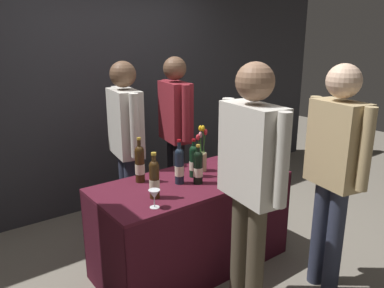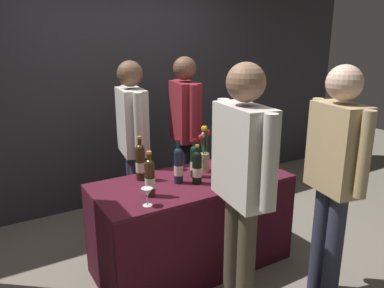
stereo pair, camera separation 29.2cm
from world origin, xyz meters
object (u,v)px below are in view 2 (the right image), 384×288
Objects in this scene: tasting_table at (192,207)px; flower_vase at (204,156)px; featured_wine_bottle at (236,148)px; display_bottle_0 at (227,167)px; wine_glass_near_vendor at (147,193)px; vendor_presenter at (185,123)px; taster_foreground_right at (242,172)px.

flower_vase reaches higher than tasting_table.
featured_wine_bottle reaches higher than display_bottle_0.
display_bottle_0 is 0.30m from flower_vase.
display_bottle_0 is 0.72m from wine_glass_near_vendor.
featured_wine_bottle is 0.47m from display_bottle_0.
flower_vase is (-0.01, 0.30, 0.01)m from display_bottle_0.
vendor_presenter reaches higher than flower_vase.
vendor_presenter reaches higher than wine_glass_near_vendor.
vendor_presenter is at bearing 99.13° from featured_wine_bottle.
wine_glass_near_vendor is 0.66m from taster_foreground_right.
flower_vase reaches higher than featured_wine_bottle.
display_bottle_0 reaches higher than tasting_table.
wine_glass_near_vendor is at bearing -29.48° from vendor_presenter.
featured_wine_bottle is 0.20× the size of vendor_presenter.
taster_foreground_right is at bearing -41.77° from wine_glass_near_vendor.
display_bottle_0 is at bearing -87.54° from flower_vase.
display_bottle_0 is 0.58m from taster_foreground_right.
display_bottle_0 is at bearing -40.80° from tasting_table.
vendor_presenter is (0.24, 0.74, 0.12)m from flower_vase.
featured_wine_bottle reaches higher than wine_glass_near_vendor.
featured_wine_bottle is at bearing 20.70° from wine_glass_near_vendor.
featured_wine_bottle is 2.71× the size of wine_glass_near_vendor.
taster_foreground_right reaches higher than wine_glass_near_vendor.
tasting_table is 0.66m from wine_glass_near_vendor.
vendor_presenter is (-0.11, 0.71, 0.10)m from featured_wine_bottle.
taster_foreground_right is at bearing -93.17° from tasting_table.
vendor_presenter reaches higher than display_bottle_0.
wine_glass_near_vendor reaches higher than tasting_table.
flower_vase is at bearing 28.07° from wine_glass_near_vendor.
tasting_table is 0.44m from flower_vase.
vendor_presenter is at bearing 49.71° from wine_glass_near_vendor.
taster_foreground_right reaches higher than display_bottle_0.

